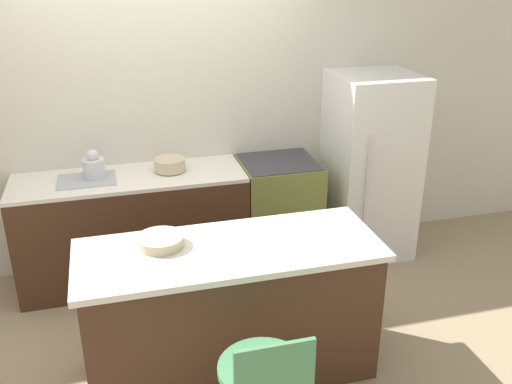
{
  "coord_description": "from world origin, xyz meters",
  "views": [
    {
      "loc": [
        -0.39,
        -3.94,
        2.55
      ],
      "look_at": [
        0.58,
        -0.34,
        0.95
      ],
      "focal_mm": 40.0,
      "sensor_mm": 36.0,
      "label": 1
    }
  ],
  "objects_px": {
    "oven_range": "(278,211)",
    "refrigerator": "(370,166)",
    "mixing_bowl": "(170,164)",
    "kettle": "(94,166)"
  },
  "relations": [
    {
      "from": "refrigerator",
      "to": "mixing_bowl",
      "type": "distance_m",
      "value": 1.73
    },
    {
      "from": "mixing_bowl",
      "to": "kettle",
      "type": "bearing_deg",
      "value": 180.0
    },
    {
      "from": "oven_range",
      "to": "refrigerator",
      "type": "distance_m",
      "value": 0.89
    },
    {
      "from": "oven_range",
      "to": "mixing_bowl",
      "type": "xyz_separation_m",
      "value": [
        -0.9,
        0.03,
        0.51
      ]
    },
    {
      "from": "oven_range",
      "to": "refrigerator",
      "type": "bearing_deg",
      "value": -2.29
    },
    {
      "from": "refrigerator",
      "to": "mixing_bowl",
      "type": "relative_size",
      "value": 6.52
    },
    {
      "from": "refrigerator",
      "to": "oven_range",
      "type": "bearing_deg",
      "value": 177.71
    },
    {
      "from": "kettle",
      "to": "mixing_bowl",
      "type": "bearing_deg",
      "value": -0.0
    },
    {
      "from": "oven_range",
      "to": "mixing_bowl",
      "type": "relative_size",
      "value": 3.72
    },
    {
      "from": "kettle",
      "to": "refrigerator",
      "type": "bearing_deg",
      "value": -1.67
    }
  ]
}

